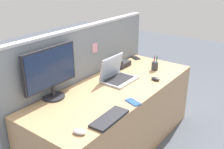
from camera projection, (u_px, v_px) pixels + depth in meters
ground_plane at (116, 145)px, 2.90m from camera, size 10.00×10.00×0.00m
desk at (116, 117)px, 2.76m from camera, size 1.98×0.76×0.70m
cubicle_divider at (85, 83)px, 2.89m from camera, size 2.11×0.08×1.26m
desktop_monitor at (51, 70)px, 2.32m from camera, size 0.57×0.20×0.47m
laptop at (116, 75)px, 2.76m from camera, size 0.35×0.27×0.25m
desk_phone at (120, 63)px, 3.16m from camera, size 0.21×0.19×0.10m
keyboard_main at (110, 118)px, 2.06m from camera, size 0.37×0.15×0.02m
computer_mouse_right_hand at (79, 132)px, 1.89m from camera, size 0.08×0.11×0.03m
computer_mouse_left_hand at (155, 79)px, 2.77m from camera, size 0.07×0.11×0.03m
pen_cup at (155, 66)px, 3.04m from camera, size 0.08×0.08×0.18m
cell_phone_blue_case at (133, 102)px, 2.32m from camera, size 0.11×0.16×0.01m
cell_phone_black_slab at (136, 58)px, 3.43m from camera, size 0.13×0.15×0.01m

